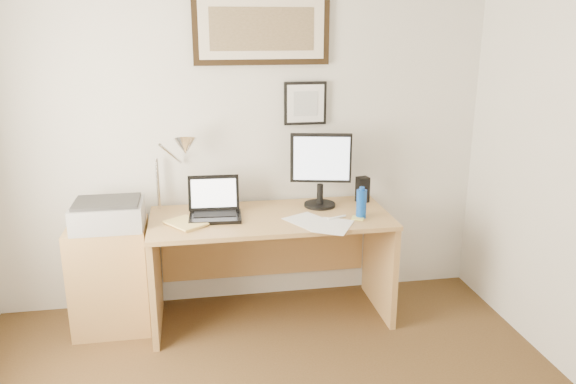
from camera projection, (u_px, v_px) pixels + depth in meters
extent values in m
cube|color=silver|center=(241.00, 133.00, 3.93)|extent=(3.50, 0.02, 2.50)
cube|color=#AB7E48|center=(111.00, 277.00, 3.73)|extent=(0.50, 0.40, 0.73)
cylinder|color=#0C42A6|center=(361.00, 204.00, 3.69)|extent=(0.07, 0.07, 0.19)
cylinder|color=#0C42A6|center=(362.00, 188.00, 3.66)|extent=(0.03, 0.03, 0.02)
cube|color=black|center=(363.00, 190.00, 4.03)|extent=(0.10, 0.09, 0.18)
cube|color=white|center=(310.00, 221.00, 3.64)|extent=(0.36, 0.39, 0.00)
cube|color=white|center=(333.00, 226.00, 3.55)|extent=(0.33, 0.36, 0.00)
cube|color=#E5E36C|center=(358.00, 218.00, 3.69)|extent=(0.10, 0.10, 0.01)
cylinder|color=white|center=(337.00, 217.00, 3.70)|extent=(0.14, 0.06, 0.02)
imported|color=#EBC96E|center=(174.00, 227.00, 3.52)|extent=(0.30, 0.31, 0.02)
cube|color=#AB7E48|center=(271.00, 218.00, 3.75)|extent=(1.60, 0.70, 0.03)
cube|color=#AB7E48|center=(155.00, 278.00, 3.73)|extent=(0.04, 0.65, 0.72)
cube|color=#AB7E48|center=(380.00, 262.00, 3.99)|extent=(0.04, 0.65, 0.72)
cube|color=#AB7E48|center=(265.00, 240.00, 4.15)|extent=(1.50, 0.03, 0.55)
cube|color=black|center=(215.00, 217.00, 3.69)|extent=(0.35, 0.26, 0.02)
cube|color=black|center=(215.00, 214.00, 3.71)|extent=(0.29, 0.15, 0.00)
cube|color=black|center=(214.00, 193.00, 3.78)|extent=(0.34, 0.09, 0.23)
cube|color=white|center=(214.00, 193.00, 3.77)|extent=(0.30, 0.07, 0.18)
cylinder|color=black|center=(320.00, 205.00, 3.95)|extent=(0.22, 0.22, 0.02)
cylinder|color=black|center=(320.00, 194.00, 3.93)|extent=(0.04, 0.04, 0.14)
cube|color=black|center=(321.00, 158.00, 3.85)|extent=(0.42, 0.12, 0.34)
cube|color=silver|center=(322.00, 159.00, 3.83)|extent=(0.37, 0.08, 0.30)
cube|color=#A5A5A7|center=(108.00, 215.00, 3.58)|extent=(0.44, 0.34, 0.16)
cube|color=#2E2E2E|center=(107.00, 202.00, 3.55)|extent=(0.40, 0.30, 0.02)
cylinder|color=silver|center=(158.00, 184.00, 3.85)|extent=(0.02, 0.02, 0.36)
cylinder|color=silver|center=(171.00, 154.00, 3.75)|extent=(0.15, 0.23, 0.19)
cone|color=silver|center=(185.00, 146.00, 3.69)|extent=(0.16, 0.18, 0.15)
cube|color=black|center=(262.00, 29.00, 3.73)|extent=(0.92, 0.03, 0.47)
cube|color=beige|center=(262.00, 29.00, 3.72)|extent=(0.84, 0.01, 0.39)
cube|color=brown|center=(262.00, 29.00, 3.71)|extent=(0.70, 0.00, 0.28)
cube|color=black|center=(305.00, 103.00, 3.93)|extent=(0.30, 0.02, 0.30)
cube|color=white|center=(306.00, 104.00, 3.91)|extent=(0.26, 0.00, 0.26)
cube|color=#B0B5BA|center=(306.00, 104.00, 3.91)|extent=(0.17, 0.00, 0.17)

